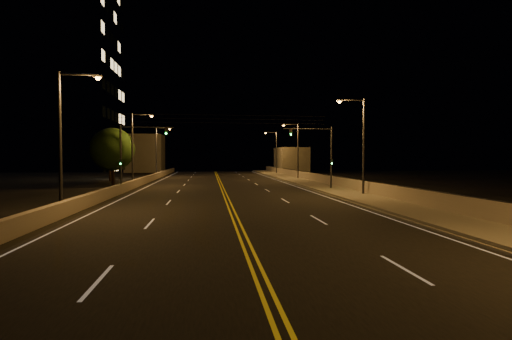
{
  "coord_description": "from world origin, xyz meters",
  "views": [
    {
      "loc": [
        -1.43,
        -9.1,
        3.45
      ],
      "look_at": [
        2.0,
        18.0,
        2.5
      ],
      "focal_mm": 26.0,
      "sensor_mm": 36.0,
      "label": 1
    }
  ],
  "objects": [
    {
      "name": "streetlight_6",
      "position": [
        -9.9,
        54.52,
        4.94
      ],
      "size": [
        2.55,
        0.28,
        8.5
      ],
      "color": "#2D2D33",
      "rests_on": "ground"
    },
    {
      "name": "streetlight_1",
      "position": [
        11.5,
        21.45,
        4.94
      ],
      "size": [
        2.55,
        0.28,
        8.5
      ],
      "color": "#2D2D33",
      "rests_on": "ground"
    },
    {
      "name": "curb",
      "position": [
        8.93,
        20.0,
        0.07
      ],
      "size": [
        0.14,
        120.0,
        0.15
      ],
      "primitive_type": "cube",
      "color": "slate",
      "rests_on": "ground"
    },
    {
      "name": "lane_markings",
      "position": [
        0.0,
        19.93,
        0.02
      ],
      "size": [
        17.32,
        116.0,
        0.0
      ],
      "color": "silver",
      "rests_on": "road"
    },
    {
      "name": "distant_building_right",
      "position": [
        16.5,
        70.94,
        2.76
      ],
      "size": [
        6.0,
        10.0,
        5.52
      ],
      "primitive_type": "cube",
      "color": "gray",
      "rests_on": "ground"
    },
    {
      "name": "traffic_signal_left",
      "position": [
        -8.84,
        27.61,
        4.09
      ],
      "size": [
        5.11,
        0.31,
        6.53
      ],
      "color": "#2D2D33",
      "rests_on": "ground"
    },
    {
      "name": "tree_0",
      "position": [
        -12.89,
        37.01,
        4.39
      ],
      "size": [
        5.14,
        5.14,
        6.96
      ],
      "color": "black",
      "rests_on": "ground"
    },
    {
      "name": "streetlight_3",
      "position": [
        11.5,
        63.09,
        4.94
      ],
      "size": [
        2.55,
        0.28,
        8.5
      ],
      "color": "#2D2D33",
      "rests_on": "ground"
    },
    {
      "name": "tree_1",
      "position": [
        -15.53,
        46.14,
        4.07
      ],
      "size": [
        4.76,
        4.76,
        6.46
      ],
      "color": "black",
      "rests_on": "ground"
    },
    {
      "name": "streetlight_4",
      "position": [
        -9.9,
        14.15,
        4.94
      ],
      "size": [
        2.55,
        0.28,
        8.5
      ],
      "color": "#2D2D33",
      "rests_on": "ground"
    },
    {
      "name": "distant_building_left",
      "position": [
        -16.0,
        78.63,
        4.29
      ],
      "size": [
        8.0,
        8.0,
        8.57
      ],
      "primitive_type": "cube",
      "color": "gray",
      "rests_on": "ground"
    },
    {
      "name": "streetlight_5",
      "position": [
        -9.9,
        34.97,
        4.94
      ],
      "size": [
        2.55,
        0.28,
        8.5
      ],
      "color": "#2D2D33",
      "rests_on": "ground"
    },
    {
      "name": "road",
      "position": [
        0.0,
        20.0,
        0.01
      ],
      "size": [
        18.0,
        120.0,
        0.02
      ],
      "primitive_type": "cube",
      "color": "black",
      "rests_on": "ground"
    },
    {
      "name": "ground",
      "position": [
        0.0,
        0.0,
        0.0
      ],
      "size": [
        160.0,
        160.0,
        0.0
      ],
      "primitive_type": "plane",
      "color": "black",
      "rests_on": "ground"
    },
    {
      "name": "parapet_rail",
      "position": [
        12.45,
        20.0,
        1.33
      ],
      "size": [
        0.06,
        120.0,
        0.06
      ],
      "primitive_type": "cylinder",
      "rotation": [
        1.57,
        0.0,
        0.0
      ],
      "color": "black",
      "rests_on": "parapet_wall"
    },
    {
      "name": "building_tower",
      "position": [
        -28.31,
        52.24,
        15.9
      ],
      "size": [
        24.0,
        15.0,
        32.94
      ],
      "color": "gray",
      "rests_on": "ground"
    },
    {
      "name": "sidewalk",
      "position": [
        10.8,
        20.0,
        0.15
      ],
      "size": [
        3.6,
        120.0,
        0.3
      ],
      "primitive_type": "cube",
      "color": "slate",
      "rests_on": "ground"
    },
    {
      "name": "traffic_signal_right",
      "position": [
        10.04,
        27.61,
        4.09
      ],
      "size": [
        5.11,
        0.31,
        6.53
      ],
      "color": "#2D2D33",
      "rests_on": "ground"
    },
    {
      "name": "overhead_wires",
      "position": [
        0.0,
        29.5,
        7.4
      ],
      "size": [
        22.0,
        0.03,
        0.83
      ],
      "color": "black"
    },
    {
      "name": "streetlight_2",
      "position": [
        11.5,
        45.24,
        4.94
      ],
      "size": [
        2.55,
        0.28,
        8.5
      ],
      "color": "#2D2D33",
      "rests_on": "ground"
    },
    {
      "name": "parapet_wall",
      "position": [
        12.45,
        20.0,
        0.8
      ],
      "size": [
        0.3,
        120.0,
        1.0
      ],
      "primitive_type": "cube",
      "color": "gray",
      "rests_on": "sidewalk"
    },
    {
      "name": "jersey_barrier",
      "position": [
        -9.82,
        20.0,
        0.45
      ],
      "size": [
        0.45,
        120.0,
        0.9
      ],
      "primitive_type": "cube",
      "color": "gray",
      "rests_on": "ground"
    }
  ]
}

